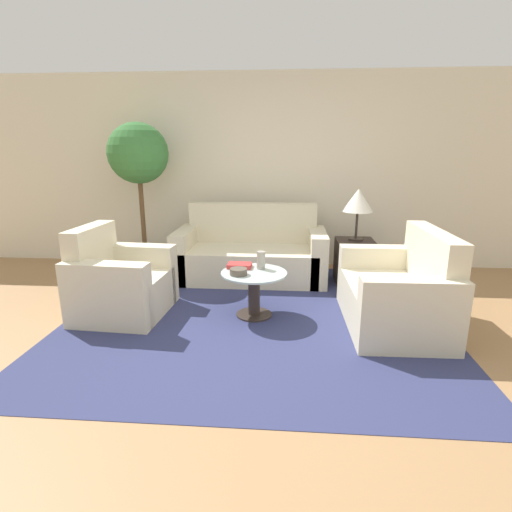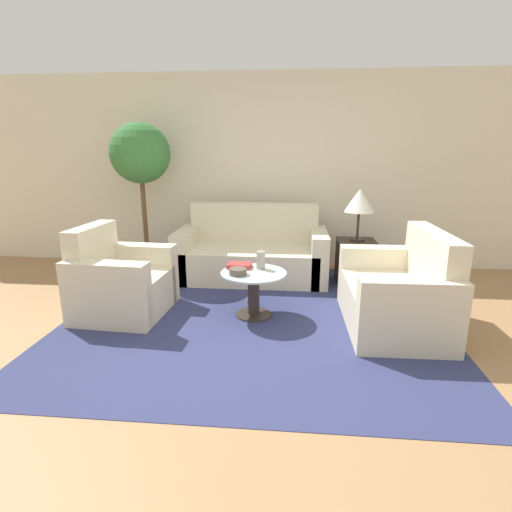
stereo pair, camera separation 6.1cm
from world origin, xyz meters
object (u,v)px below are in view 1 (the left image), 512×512
(potted_plant, at_px, (139,164))
(bowl, at_px, (239,272))
(coffee_table, at_px, (254,288))
(table_lamp, at_px, (358,201))
(book_stack, at_px, (240,265))
(vase, at_px, (261,260))
(armchair, at_px, (118,285))
(loveseat, at_px, (401,295))
(sofa_main, at_px, (251,255))

(potted_plant, xyz_separation_m, bowl, (1.45, -1.48, -0.94))
(coffee_table, bearing_deg, table_lamp, 44.56)
(coffee_table, xyz_separation_m, book_stack, (-0.16, 0.15, 0.18))
(coffee_table, distance_m, vase, 0.29)
(coffee_table, distance_m, potted_plant, 2.39)
(armchair, height_order, table_lamp, table_lamp)
(loveseat, bearing_deg, sofa_main, -132.67)
(armchair, xyz_separation_m, potted_plant, (-0.23, 1.42, 1.13))
(vase, xyz_separation_m, bowl, (-0.20, -0.21, -0.06))
(loveseat, height_order, book_stack, loveseat)
(armchair, distance_m, potted_plant, 1.83)
(vase, bearing_deg, table_lamp, 42.83)
(armchair, distance_m, book_stack, 1.23)
(sofa_main, height_order, coffee_table, sofa_main)
(sofa_main, bearing_deg, vase, -80.03)
(book_stack, bearing_deg, bowl, -83.77)
(potted_plant, relative_size, bowl, 11.73)
(armchair, bearing_deg, sofa_main, -39.80)
(sofa_main, xyz_separation_m, armchair, (-1.22, -1.29, 0.00))
(loveseat, xyz_separation_m, book_stack, (-1.54, 0.24, 0.18))
(sofa_main, relative_size, potted_plant, 0.97)
(table_lamp, bearing_deg, coffee_table, -135.44)
(table_lamp, distance_m, potted_plant, 2.78)
(loveseat, xyz_separation_m, vase, (-1.32, 0.22, 0.25))
(bowl, bearing_deg, armchair, 177.09)
(sofa_main, height_order, armchair, sofa_main)
(bowl, bearing_deg, sofa_main, 90.01)
(sofa_main, xyz_separation_m, book_stack, (-0.02, -1.11, 0.18))
(armchair, height_order, potted_plant, potted_plant)
(loveseat, distance_m, coffee_table, 1.39)
(loveseat, height_order, coffee_table, loveseat)
(vase, bearing_deg, sofa_main, 99.97)
(armchair, bearing_deg, loveseat, -87.78)
(sofa_main, relative_size, loveseat, 1.44)
(sofa_main, relative_size, armchair, 1.97)
(armchair, bearing_deg, book_stack, -78.07)
(coffee_table, relative_size, table_lamp, 1.04)
(bowl, bearing_deg, vase, 47.03)
(sofa_main, bearing_deg, book_stack, -90.93)
(book_stack, bearing_deg, sofa_main, 90.90)
(loveseat, distance_m, book_stack, 1.57)
(coffee_table, bearing_deg, armchair, -178.70)
(coffee_table, bearing_deg, potted_plant, 138.79)
(book_stack, bearing_deg, armchair, -169.80)
(table_lamp, height_order, book_stack, table_lamp)
(loveseat, relative_size, potted_plant, 0.67)
(armchair, height_order, vase, armchair)
(potted_plant, bearing_deg, sofa_main, -5.13)
(coffee_table, relative_size, vase, 3.61)
(armchair, relative_size, vase, 5.32)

